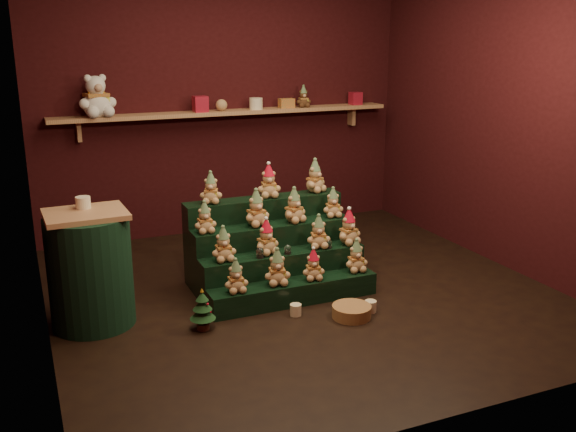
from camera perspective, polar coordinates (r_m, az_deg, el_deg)
name	(u,v)px	position (r m, az deg, el deg)	size (l,w,h in m)	color
ground	(301,292)	(5.42, 1.20, -6.75)	(4.00, 4.00, 0.00)	black
back_wall	(223,101)	(6.96, -5.81, 10.13)	(4.00, 0.10, 2.80)	black
front_wall	(473,177)	(3.32, 16.09, 3.38)	(4.00, 0.10, 2.80)	black
left_wall	(19,142)	(4.61, -22.76, 6.11)	(0.10, 4.00, 2.80)	black
right_wall	(509,113)	(6.18, 19.08, 8.65)	(0.10, 4.00, 2.80)	black
back_shelf	(228,113)	(6.80, -5.33, 9.12)	(3.60, 0.26, 0.24)	tan
riser_tier_front	(294,292)	(5.18, 0.51, -6.78)	(1.40, 0.22, 0.18)	black
riser_tier_midfront	(283,273)	(5.33, -0.44, -5.05)	(1.40, 0.22, 0.36)	black
riser_tier_midback	(273,254)	(5.49, -1.33, -3.42)	(1.40, 0.22, 0.54)	black
riser_tier_back	(264,237)	(5.66, -2.16, -1.88)	(1.40, 0.22, 0.72)	black
teddy_0	(236,276)	(4.92, -4.66, -5.32)	(0.19, 0.17, 0.26)	tan
teddy_1	(277,267)	(5.04, -0.97, -4.55)	(0.21, 0.19, 0.29)	tan
teddy_2	(313,265)	(5.15, 2.26, -4.33)	(0.18, 0.16, 0.25)	tan
teddy_3	(356,256)	(5.35, 6.08, -3.54)	(0.19, 0.17, 0.27)	tan
teddy_4	(223,244)	(5.06, -5.77, -2.50)	(0.20, 0.18, 0.28)	tan
teddy_5	(266,237)	(5.19, -1.94, -1.87)	(0.20, 0.18, 0.29)	tan
teddy_6	(318,232)	(5.35, 2.73, -1.40)	(0.20, 0.18, 0.28)	tan
teddy_7	(349,227)	(5.46, 5.42, -0.97)	(0.21, 0.19, 0.30)	tan
teddy_8	(205,217)	(5.19, -7.41, -0.12)	(0.18, 0.16, 0.25)	tan
teddy_9	(256,208)	(5.33, -2.84, 0.71)	(0.22, 0.20, 0.31)	tan
teddy_10	(294,205)	(5.43, 0.55, 0.96)	(0.21, 0.19, 0.29)	tan
teddy_11	(333,203)	(5.61, 4.01, 1.20)	(0.18, 0.16, 0.26)	tan
teddy_12	(211,188)	(5.38, -6.87, 2.50)	(0.19, 0.17, 0.26)	tan
teddy_13	(269,181)	(5.54, -1.73, 3.13)	(0.20, 0.18, 0.29)	tan
teddy_14	(315,176)	(5.73, 2.40, 3.58)	(0.21, 0.19, 0.29)	tan
snow_globe_a	(260,253)	(5.13, -2.50, -3.28)	(0.06, 0.06, 0.09)	black
snow_globe_b	(288,249)	(5.21, -0.03, -2.99)	(0.06, 0.06, 0.08)	black
snow_globe_c	(329,244)	(5.36, 3.62, -2.49)	(0.06, 0.06, 0.08)	black
side_table	(90,269)	(4.91, -17.16, -4.56)	(0.60, 0.60, 0.87)	tan
table_ornament	(83,203)	(4.87, -17.75, 1.15)	(0.11, 0.11, 0.09)	beige
mini_christmas_tree	(203,309)	(4.75, -7.60, -8.23)	(0.19, 0.19, 0.32)	#452318
mug_left	(296,310)	(4.97, 0.69, -8.34)	(0.09, 0.09, 0.09)	beige
mug_right	(370,306)	(5.07, 7.34, -7.98)	(0.09, 0.09, 0.09)	beige
wicker_basket	(352,311)	(4.96, 5.67, -8.44)	(0.30, 0.30, 0.09)	#9D6F3F
white_bear	(96,90)	(6.46, -16.71, 10.65)	(0.36, 0.32, 0.50)	white
brown_bear	(303,97)	(7.06, 1.38, 10.56)	(0.16, 0.15, 0.23)	#50351A
gift_tin_red_a	(200,104)	(6.68, -7.80, 9.83)	(0.14, 0.14, 0.16)	#B41B33
gift_tin_cream	(256,104)	(6.87, -2.87, 9.95)	(0.14, 0.14, 0.12)	beige
gift_tin_red_b	(355,98)	(7.36, 6.02, 10.36)	(0.12, 0.12, 0.14)	#B41B33
shelf_plush_ball	(221,105)	(6.75, -5.93, 9.78)	(0.12, 0.12, 0.12)	tan
scarf_gift_box	(286,103)	(7.00, -0.14, 10.00)	(0.16, 0.10, 0.10)	orange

